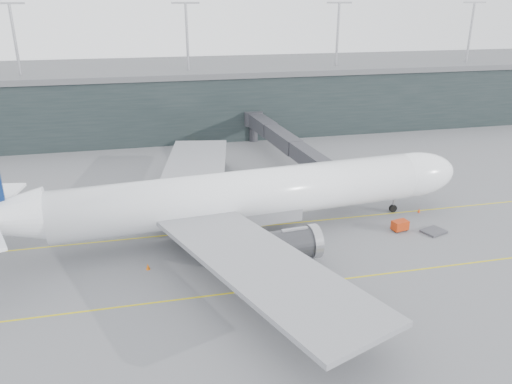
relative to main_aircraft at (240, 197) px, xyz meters
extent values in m
plane|color=#5B5B60|center=(-5.95, 5.75, -5.47)|extent=(320.00, 320.00, 0.00)
cube|color=gold|center=(-5.95, 1.75, -5.46)|extent=(160.00, 0.25, 0.02)
cube|color=gold|center=(-5.95, -14.25, -5.46)|extent=(160.00, 0.25, 0.02)
cube|color=gold|center=(-0.95, 25.75, -5.46)|extent=(0.25, 60.00, 0.02)
cube|color=black|center=(-5.95, 63.75, 1.53)|extent=(240.00, 35.00, 14.00)
cube|color=#515356|center=(-5.95, 63.75, 9.13)|extent=(240.00, 36.00, 1.20)
cylinder|color=#9E9EA3|center=(-35.95, 53.75, 16.53)|extent=(0.60, 0.60, 14.00)
cylinder|color=#9E9EA3|center=(-0.95, 53.75, 16.53)|extent=(0.60, 0.60, 14.00)
cylinder|color=#9E9EA3|center=(34.05, 53.75, 16.53)|extent=(0.60, 0.60, 14.00)
cylinder|color=#9E9EA3|center=(69.05, 53.75, 16.53)|extent=(0.60, 0.60, 14.00)
cylinder|color=white|center=(0.49, 0.05, 0.18)|extent=(49.43, 11.09, 6.61)
ellipsoid|color=white|center=(26.49, 2.45, 0.18)|extent=(14.43, 7.86, 6.61)
cube|color=gray|center=(-0.57, -0.05, -2.38)|extent=(17.47, 6.88, 2.13)
cube|color=black|center=(30.53, 2.82, 1.24)|extent=(2.63, 3.40, 0.85)
cube|color=gray|center=(-1.17, -16.70, -0.89)|extent=(20.16, 32.28, 0.59)
cylinder|color=#323337|center=(3.55, -9.84, -2.70)|extent=(7.77, 4.40, 3.73)
cube|color=gray|center=(-4.21, 16.20, -0.89)|extent=(15.17, 32.15, 0.59)
cylinder|color=#323337|center=(1.68, 10.32, -2.70)|extent=(7.77, 4.40, 3.73)
cylinder|color=black|center=(23.84, 2.20, -4.89)|extent=(1.21, 0.53, 1.17)
cylinder|color=#9E9EA3|center=(23.84, 2.20, -4.09)|extent=(0.32, 0.32, 2.77)
cylinder|color=black|center=(-3.28, -5.44, -4.78)|extent=(1.43, 0.66, 1.39)
cylinder|color=black|center=(-4.22, 4.75, -4.78)|extent=(1.43, 0.66, 1.39)
cube|color=#2E2E34|center=(15.54, 5.81, -0.30)|extent=(3.61, 3.99, 2.90)
cube|color=#2E2E34|center=(14.83, 14.37, -0.30)|extent=(3.69, 13.62, 2.59)
cube|color=#2E2E34|center=(13.71, 27.78, -0.30)|extent=(3.95, 13.64, 2.69)
cube|color=#2E2E34|center=(12.60, 41.19, -0.30)|extent=(4.21, 13.67, 2.79)
cylinder|color=#9E9EA3|center=(14.77, 15.10, -3.51)|extent=(0.52, 0.52, 3.93)
cube|color=#323337|center=(14.77, 15.10, -5.11)|extent=(2.19, 1.72, 0.72)
cylinder|color=#2E2E34|center=(15.54, 46.25, -0.30)|extent=(4.14, 4.14, 3.10)
cylinder|color=#2E2E34|center=(15.54, 46.25, -3.61)|extent=(1.86, 1.86, 3.73)
cube|color=#AD2E0C|center=(21.69, -3.97, -4.64)|extent=(2.40, 1.80, 1.28)
cylinder|color=black|center=(21.03, -4.62, -5.28)|extent=(0.42, 0.23, 0.39)
cylinder|color=black|center=(22.57, -4.29, -5.28)|extent=(0.42, 0.23, 0.39)
cylinder|color=black|center=(20.82, -3.66, -5.28)|extent=(0.42, 0.23, 0.39)
cylinder|color=black|center=(22.36, -3.33, -5.28)|extent=(0.42, 0.23, 0.39)
cube|color=#3C3C41|center=(25.97, -5.59, -5.29)|extent=(3.65, 3.29, 0.30)
cube|color=#323337|center=(-10.72, 15.89, -5.33)|extent=(2.22, 1.97, 0.19)
cube|color=silver|center=(-10.72, 15.89, -4.50)|extent=(1.83, 1.77, 1.40)
cube|color=#254192|center=(-10.72, 15.89, -3.77)|extent=(1.89, 1.83, 0.07)
cube|color=#323337|center=(-8.75, 17.66, -5.33)|extent=(1.89, 1.53, 0.19)
cube|color=silver|center=(-8.75, 17.66, -4.50)|extent=(1.52, 1.43, 1.39)
cube|color=#254192|center=(-8.75, 17.66, -3.78)|extent=(1.57, 1.48, 0.07)
cube|color=#323337|center=(-4.46, 16.60, -5.31)|extent=(2.58, 2.32, 0.21)
cube|color=#B2B5BF|center=(-4.46, 16.60, -4.35)|extent=(2.14, 2.08, 1.60)
cube|color=#254192|center=(-4.46, 16.60, -3.52)|extent=(2.21, 2.15, 0.09)
cone|color=#F6410D|center=(27.62, 1.17, -5.15)|extent=(0.41, 0.41, 0.66)
cone|color=#D0530B|center=(0.80, -13.91, -5.11)|extent=(0.45, 0.45, 0.72)
cone|color=#DE410C|center=(4.70, 16.53, -5.11)|extent=(0.45, 0.45, 0.72)
cone|color=#DB5C0C|center=(-12.61, -7.01, -5.08)|extent=(0.49, 0.49, 0.79)
camera|label=1|loc=(-11.73, -60.46, 24.57)|focal=35.00mm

